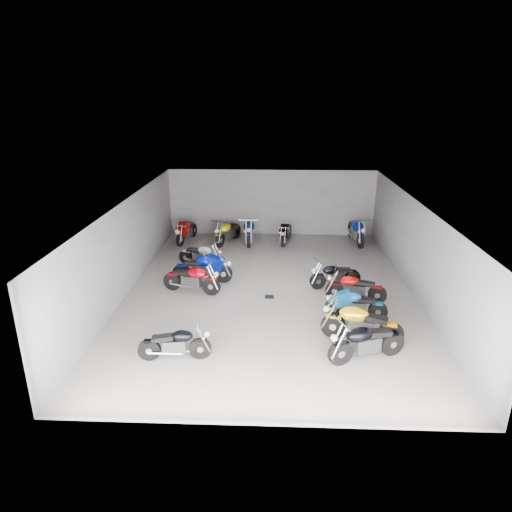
{
  "coord_description": "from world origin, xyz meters",
  "views": [
    {
      "loc": [
        0.13,
        -14.89,
        6.66
      ],
      "look_at": [
        -0.52,
        0.9,
        1.0
      ],
      "focal_mm": 32.0,
      "sensor_mm": 36.0,
      "label": 1
    }
  ],
  "objects_px": {
    "motorcycle_right_c": "(355,305)",
    "motorcycle_back_c": "(249,231)",
    "motorcycle_left_a": "(176,344)",
    "motorcycle_left_e": "(203,268)",
    "motorcycle_back_d": "(286,233)",
    "drain_grate": "(269,297)",
    "motorcycle_right_e": "(335,275)",
    "motorcycle_back_b": "(228,232)",
    "motorcycle_back_a": "(186,231)",
    "motorcycle_left_d": "(192,279)",
    "motorcycle_right_a": "(366,342)",
    "motorcycle_left_f": "(201,255)",
    "motorcycle_right_b": "(361,324)",
    "motorcycle_right_d": "(355,288)",
    "motorcycle_back_f": "(356,231)"
  },
  "relations": [
    {
      "from": "motorcycle_left_e",
      "to": "motorcycle_left_f",
      "type": "bearing_deg",
      "value": -168.85
    },
    {
      "from": "motorcycle_left_f",
      "to": "motorcycle_left_d",
      "type": "bearing_deg",
      "value": 23.95
    },
    {
      "from": "motorcycle_right_d",
      "to": "motorcycle_right_e",
      "type": "xyz_separation_m",
      "value": [
        -0.54,
        1.17,
        -0.02
      ]
    },
    {
      "from": "motorcycle_right_b",
      "to": "drain_grate",
      "type": "bearing_deg",
      "value": 57.58
    },
    {
      "from": "motorcycle_right_a",
      "to": "motorcycle_back_d",
      "type": "relative_size",
      "value": 1.04
    },
    {
      "from": "motorcycle_right_e",
      "to": "motorcycle_back_a",
      "type": "bearing_deg",
      "value": 34.77
    },
    {
      "from": "motorcycle_left_e",
      "to": "motorcycle_right_e",
      "type": "xyz_separation_m",
      "value": [
        4.82,
        -0.28,
        -0.07
      ]
    },
    {
      "from": "motorcycle_right_c",
      "to": "motorcycle_right_e",
      "type": "bearing_deg",
      "value": 13.75
    },
    {
      "from": "motorcycle_back_f",
      "to": "motorcycle_back_c",
      "type": "bearing_deg",
      "value": -4.73
    },
    {
      "from": "motorcycle_left_a",
      "to": "motorcycle_left_e",
      "type": "height_order",
      "value": "motorcycle_left_e"
    },
    {
      "from": "motorcycle_left_f",
      "to": "motorcycle_back_a",
      "type": "xyz_separation_m",
      "value": [
        -1.21,
        3.25,
        0.04
      ]
    },
    {
      "from": "motorcycle_right_c",
      "to": "motorcycle_back_b",
      "type": "xyz_separation_m",
      "value": [
        -4.72,
        7.46,
        0.07
      ]
    },
    {
      "from": "motorcycle_left_e",
      "to": "motorcycle_back_b",
      "type": "bearing_deg",
      "value": 174.46
    },
    {
      "from": "motorcycle_back_a",
      "to": "motorcycle_left_d",
      "type": "bearing_deg",
      "value": 115.08
    },
    {
      "from": "motorcycle_right_b",
      "to": "motorcycle_back_a",
      "type": "relative_size",
      "value": 1.05
    },
    {
      "from": "motorcycle_left_e",
      "to": "motorcycle_back_a",
      "type": "height_order",
      "value": "motorcycle_left_e"
    },
    {
      "from": "motorcycle_right_a",
      "to": "motorcycle_right_c",
      "type": "relative_size",
      "value": 1.09
    },
    {
      "from": "motorcycle_right_a",
      "to": "motorcycle_right_d",
      "type": "distance_m",
      "value": 3.63
    },
    {
      "from": "motorcycle_left_a",
      "to": "motorcycle_left_d",
      "type": "distance_m",
      "value": 4.29
    },
    {
      "from": "motorcycle_left_a",
      "to": "motorcycle_right_c",
      "type": "distance_m",
      "value": 5.69
    },
    {
      "from": "motorcycle_right_c",
      "to": "motorcycle_back_f",
      "type": "height_order",
      "value": "motorcycle_back_f"
    },
    {
      "from": "motorcycle_back_c",
      "to": "motorcycle_left_a",
      "type": "bearing_deg",
      "value": 80.64
    },
    {
      "from": "drain_grate",
      "to": "motorcycle_left_e",
      "type": "relative_size",
      "value": 0.14
    },
    {
      "from": "motorcycle_back_d",
      "to": "drain_grate",
      "type": "bearing_deg",
      "value": 95.09
    },
    {
      "from": "motorcycle_back_a",
      "to": "motorcycle_back_c",
      "type": "distance_m",
      "value": 2.97
    },
    {
      "from": "motorcycle_right_d",
      "to": "motorcycle_back_c",
      "type": "relative_size",
      "value": 0.85
    },
    {
      "from": "drain_grate",
      "to": "motorcycle_right_c",
      "type": "bearing_deg",
      "value": -28.79
    },
    {
      "from": "motorcycle_left_f",
      "to": "motorcycle_right_b",
      "type": "distance_m",
      "value": 7.86
    },
    {
      "from": "motorcycle_right_b",
      "to": "motorcycle_back_b",
      "type": "xyz_separation_m",
      "value": [
        -4.64,
        8.85,
        -0.02
      ]
    },
    {
      "from": "motorcycle_left_a",
      "to": "motorcycle_back_a",
      "type": "distance_m",
      "value": 10.22
    },
    {
      "from": "motorcycle_back_b",
      "to": "motorcycle_back_d",
      "type": "bearing_deg",
      "value": -153.12
    },
    {
      "from": "drain_grate",
      "to": "motorcycle_back_b",
      "type": "relative_size",
      "value": 0.15
    },
    {
      "from": "motorcycle_right_b",
      "to": "motorcycle_right_d",
      "type": "distance_m",
      "value": 2.67
    },
    {
      "from": "motorcycle_left_e",
      "to": "motorcycle_left_f",
      "type": "xyz_separation_m",
      "value": [
        -0.32,
        1.6,
        -0.06
      ]
    },
    {
      "from": "motorcycle_right_d",
      "to": "motorcycle_right_a",
      "type": "bearing_deg",
      "value": -173.81
    },
    {
      "from": "motorcycle_right_e",
      "to": "motorcycle_back_b",
      "type": "height_order",
      "value": "motorcycle_back_b"
    },
    {
      "from": "motorcycle_left_e",
      "to": "motorcycle_right_c",
      "type": "height_order",
      "value": "motorcycle_left_e"
    },
    {
      "from": "motorcycle_left_f",
      "to": "motorcycle_back_c",
      "type": "height_order",
      "value": "motorcycle_back_c"
    },
    {
      "from": "motorcycle_right_e",
      "to": "motorcycle_back_b",
      "type": "bearing_deg",
      "value": 24.81
    },
    {
      "from": "motorcycle_left_d",
      "to": "motorcycle_right_a",
      "type": "distance_m",
      "value": 6.7
    },
    {
      "from": "motorcycle_right_c",
      "to": "motorcycle_back_c",
      "type": "distance_m",
      "value": 8.47
    },
    {
      "from": "motorcycle_right_e",
      "to": "motorcycle_left_f",
      "type": "bearing_deg",
      "value": 53.63
    },
    {
      "from": "motorcycle_left_d",
      "to": "motorcycle_right_b",
      "type": "relative_size",
      "value": 0.93
    },
    {
      "from": "motorcycle_back_f",
      "to": "motorcycle_left_f",
      "type": "bearing_deg",
      "value": 20.76
    },
    {
      "from": "motorcycle_right_c",
      "to": "motorcycle_right_e",
      "type": "relative_size",
      "value": 1.03
    },
    {
      "from": "motorcycle_right_d",
      "to": "motorcycle_back_a",
      "type": "xyz_separation_m",
      "value": [
        -6.89,
        6.3,
        0.03
      ]
    },
    {
      "from": "motorcycle_left_e",
      "to": "motorcycle_right_e",
      "type": "height_order",
      "value": "motorcycle_left_e"
    },
    {
      "from": "drain_grate",
      "to": "motorcycle_back_a",
      "type": "distance_m",
      "value": 7.31
    },
    {
      "from": "motorcycle_back_a",
      "to": "motorcycle_right_d",
      "type": "bearing_deg",
      "value": 150.11
    },
    {
      "from": "motorcycle_left_e",
      "to": "motorcycle_back_d",
      "type": "distance_m",
      "value": 5.82
    }
  ]
}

